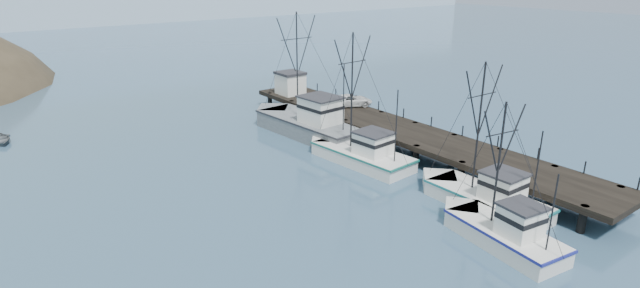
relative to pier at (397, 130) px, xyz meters
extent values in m
plane|color=#2E4C68|center=(-14.00, -16.00, -1.69)|extent=(400.00, 400.00, 0.00)
cube|color=black|center=(0.00, 0.00, 0.06)|extent=(6.00, 44.00, 0.50)
cylinder|color=black|center=(-2.60, -20.00, -0.69)|extent=(0.56, 0.56, 2.00)
cylinder|color=black|center=(2.60, -20.00, -0.69)|extent=(0.56, 0.56, 2.00)
cylinder|color=black|center=(-2.60, -15.00, -0.69)|extent=(0.56, 0.56, 2.00)
cylinder|color=black|center=(2.60, -15.00, -0.69)|extent=(0.56, 0.56, 2.00)
cylinder|color=black|center=(-2.60, -10.00, -0.69)|extent=(0.56, 0.56, 2.00)
cylinder|color=black|center=(2.60, -10.00, -0.69)|extent=(0.56, 0.56, 2.00)
cylinder|color=black|center=(-2.60, -5.00, -0.69)|extent=(0.56, 0.56, 2.00)
cylinder|color=black|center=(2.60, -5.00, -0.69)|extent=(0.56, 0.56, 2.00)
cylinder|color=black|center=(-2.60, 0.00, -0.69)|extent=(0.56, 0.56, 2.00)
cylinder|color=black|center=(2.60, 0.00, -0.69)|extent=(0.56, 0.56, 2.00)
cylinder|color=black|center=(-2.60, 5.00, -0.69)|extent=(0.56, 0.56, 2.00)
cylinder|color=black|center=(2.60, 5.00, -0.69)|extent=(0.56, 0.56, 2.00)
cylinder|color=black|center=(-2.60, 10.00, -0.69)|extent=(0.56, 0.56, 2.00)
cylinder|color=black|center=(2.60, 10.00, -0.69)|extent=(0.56, 0.56, 2.00)
cylinder|color=black|center=(-2.60, 15.00, -0.69)|extent=(0.56, 0.56, 2.00)
cylinder|color=black|center=(2.60, 15.00, -0.69)|extent=(0.56, 0.56, 2.00)
cylinder|color=black|center=(-2.60, 20.00, -0.69)|extent=(0.56, 0.56, 2.00)
cylinder|color=black|center=(2.60, 20.00, -0.69)|extent=(0.56, 0.56, 2.00)
cube|color=#9EB2C6|center=(-4.00, 154.00, -1.69)|extent=(360.00, 40.00, 26.00)
cube|color=silver|center=(-4.69, -14.01, -1.24)|extent=(3.55, 9.01, 1.60)
cube|color=silver|center=(-4.67, -9.51, -1.24)|extent=(3.51, 3.51, 1.60)
cube|color=#1C6D72|center=(-4.69, -14.01, -0.54)|extent=(3.62, 9.24, 0.18)
cube|color=silver|center=(-4.70, -15.16, 0.51)|extent=(2.47, 2.55, 1.90)
cube|color=#26262B|center=(-4.70, -15.16, 1.54)|extent=(2.68, 2.78, 0.16)
cylinder|color=black|center=(-4.68, -12.63, 4.32)|extent=(0.14, 0.14, 9.52)
cylinder|color=black|center=(-4.71, -17.47, 2.42)|extent=(0.10, 0.10, 5.71)
cube|color=silver|center=(-8.21, -17.87, -1.24)|extent=(4.13, 8.08, 1.60)
cube|color=silver|center=(-7.69, -14.05, -1.24)|extent=(3.09, 3.09, 1.60)
cube|color=navy|center=(-8.21, -17.87, -0.54)|extent=(4.21, 8.28, 0.18)
cube|color=silver|center=(-8.34, -18.86, 0.51)|extent=(2.45, 2.45, 1.90)
cube|color=#26262B|center=(-8.34, -18.86, 1.54)|extent=(2.67, 2.67, 0.16)
cylinder|color=black|center=(-8.05, -16.70, 3.57)|extent=(0.14, 0.14, 8.02)
cylinder|color=black|center=(-8.61, -20.82, 1.97)|extent=(0.10, 0.10, 4.81)
cube|color=silver|center=(-5.88, -1.48, -1.24)|extent=(4.63, 10.08, 1.60)
cube|color=silver|center=(-6.32, 3.39, -1.24)|extent=(3.75, 3.75, 1.60)
cube|color=#175E54|center=(-5.88, -1.48, -0.54)|extent=(4.73, 10.34, 0.18)
cube|color=silver|center=(-5.76, -2.73, 0.51)|extent=(2.87, 2.99, 1.90)
cube|color=#26262B|center=(-5.76, -2.73, 1.54)|extent=(3.12, 3.26, 0.16)
cylinder|color=black|center=(-6.01, 0.02, 4.78)|extent=(0.14, 0.14, 10.45)
cylinder|color=black|center=(-5.54, -5.22, 2.69)|extent=(0.10, 0.10, 6.27)
cube|color=slate|center=(-5.01, 7.90, -0.94)|extent=(5.60, 13.49, 2.20)
cube|color=slate|center=(-5.53, 14.47, -0.94)|extent=(4.56, 4.56, 2.20)
cube|color=#222328|center=(-5.01, 7.90, 0.06)|extent=(5.72, 13.83, 0.18)
cube|color=silver|center=(-4.88, 6.22, 1.46)|extent=(3.48, 3.96, 2.60)
cube|color=#26262B|center=(-4.88, 6.22, 2.84)|extent=(3.78, 4.31, 0.16)
cylinder|color=black|center=(-5.17, 9.92, 5.62)|extent=(0.14, 0.14, 10.93)
cylinder|color=black|center=(-4.61, 2.85, 3.44)|extent=(0.10, 0.10, 6.56)
cube|color=silver|center=(-0.75, 18.00, 1.56)|extent=(2.80, 3.00, 2.50)
cube|color=#26262B|center=(-0.75, 18.00, 2.96)|extent=(3.00, 3.20, 0.30)
imported|color=silver|center=(1.50, 8.90, 0.98)|extent=(5.35, 4.08, 1.35)
camera|label=1|loc=(-34.60, -33.30, 15.12)|focal=28.00mm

